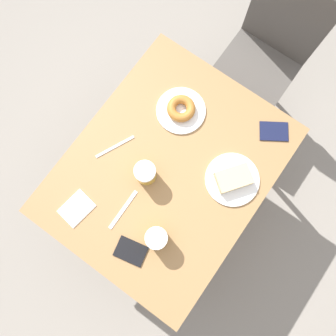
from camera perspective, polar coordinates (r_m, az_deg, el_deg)
The scene contains 12 objects.
ground_plane at distance 2.14m, azimuth 0.00°, elevation -3.94°, with size 8.00×8.00×0.00m, color gray.
table at distance 1.49m, azimuth 0.00°, elevation -0.61°, with size 0.82×1.04×0.72m.
chair at distance 1.91m, azimuth 17.31°, elevation 19.48°, with size 0.40×0.40×0.94m.
plate_with_cake at distance 1.43m, azimuth 11.22°, elevation -1.88°, with size 0.24×0.24×0.05m.
plate_with_donut at distance 1.49m, azimuth 2.28°, elevation 10.16°, with size 0.22×0.22×0.05m.
beer_mug_left at distance 1.34m, azimuth -1.99°, elevation -12.06°, with size 0.09×0.09×0.11m.
beer_mug_center at distance 1.37m, azimuth -3.94°, elevation -0.90°, with size 0.09×0.09×0.11m.
napkin_folded at distance 1.45m, azimuth -15.63°, elevation -6.78°, with size 0.12×0.15×0.00m.
fork at distance 1.47m, azimuth -9.21°, elevation 3.70°, with size 0.09×0.18×0.00m.
knife at distance 1.41m, azimuth -7.81°, elevation -7.18°, with size 0.02×0.19×0.00m.
passport_near_edge at distance 1.54m, azimuth 17.96°, elevation 6.10°, with size 0.15×0.14×0.01m.
passport_far_edge at distance 1.41m, azimuth -6.50°, elevation -14.20°, with size 0.14×0.11×0.01m.
Camera 1 is at (0.16, -0.23, 2.12)m, focal length 35.00 mm.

